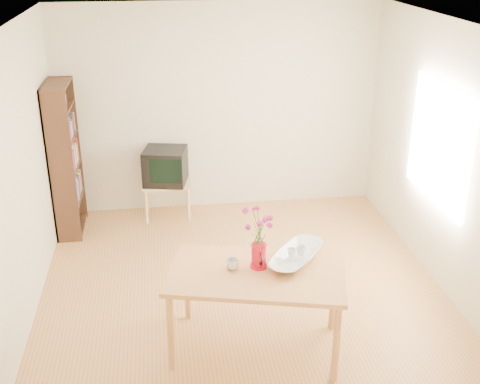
{
  "coord_description": "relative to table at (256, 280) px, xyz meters",
  "views": [
    {
      "loc": [
        -0.73,
        -5.01,
        3.31
      ],
      "look_at": [
        0.0,
        0.3,
        1.0
      ],
      "focal_mm": 45.0,
      "sensor_mm": 36.0,
      "label": 1
    }
  ],
  "objects": [
    {
      "name": "table",
      "position": [
        0.0,
        0.0,
        0.0
      ],
      "size": [
        1.6,
        1.15,
        0.75
      ],
      "rotation": [
        0.0,
        0.0,
        -0.25
      ],
      "color": "#C58143",
      "rests_on": "ground"
    },
    {
      "name": "teacup_a",
      "position": [
        0.33,
        0.16,
        0.25
      ],
      "size": [
        0.07,
        0.07,
        0.06
      ],
      "primitive_type": "imported",
      "rotation": [
        0.0,
        0.0,
        0.1
      ],
      "color": "white",
      "rests_on": "bowl"
    },
    {
      "name": "teacup_b",
      "position": [
        0.41,
        0.18,
        0.25
      ],
      "size": [
        0.08,
        0.08,
        0.07
      ],
      "primitive_type": "imported",
      "rotation": [
        0.0,
        0.0,
        1.53
      ],
      "color": "white",
      "rests_on": "bowl"
    },
    {
      "name": "tv_stand",
      "position": [
        -0.69,
        2.76,
        -0.28
      ],
      "size": [
        0.6,
        0.45,
        0.46
      ],
      "color": "#DBB47B",
      "rests_on": "ground"
    },
    {
      "name": "bowl",
      "position": [
        0.37,
        0.16,
        0.29
      ],
      "size": [
        0.63,
        0.63,
        0.42
      ],
      "primitive_type": "imported",
      "rotation": [
        0.0,
        0.0,
        -0.65
      ],
      "color": "white",
      "rests_on": "table"
    },
    {
      "name": "room",
      "position": [
        0.04,
        0.8,
        0.63
      ],
      "size": [
        4.5,
        4.5,
        4.5
      ],
      "color": "#AE763D",
      "rests_on": "ground"
    },
    {
      "name": "flowers",
      "position": [
        0.03,
        0.08,
        0.46
      ],
      "size": [
        0.24,
        0.24,
        0.35
      ],
      "primitive_type": null,
      "color": "#BB2C7A",
      "rests_on": "pitcher"
    },
    {
      "name": "bookshelf",
      "position": [
        -1.83,
        2.54,
        0.17
      ],
      "size": [
        0.28,
        0.7,
        1.8
      ],
      "color": "#321C10",
      "rests_on": "ground"
    },
    {
      "name": "mug",
      "position": [
        -0.19,
        0.08,
        0.12
      ],
      "size": [
        0.13,
        0.13,
        0.09
      ],
      "primitive_type": "imported",
      "rotation": [
        0.0,
        0.0,
        3.32
      ],
      "color": "white",
      "rests_on": "table"
    },
    {
      "name": "television",
      "position": [
        -0.69,
        2.78,
        0.01
      ],
      "size": [
        0.58,
        0.55,
        0.43
      ],
      "rotation": [
        0.0,
        0.0,
        -0.21
      ],
      "color": "black",
      "rests_on": "tv_stand"
    },
    {
      "name": "pitcher",
      "position": [
        0.03,
        0.08,
        0.18
      ],
      "size": [
        0.14,
        0.22,
        0.22
      ],
      "rotation": [
        0.0,
        0.0,
        0.04
      ],
      "color": "red",
      "rests_on": "table"
    }
  ]
}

